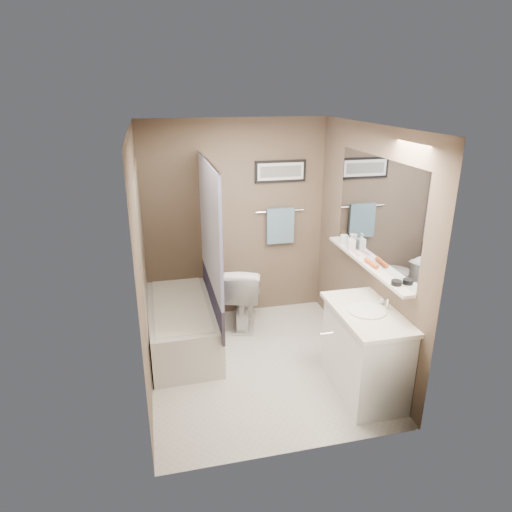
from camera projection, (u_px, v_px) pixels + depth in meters
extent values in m
plane|color=beige|center=(259.00, 364.00, 4.76)|extent=(2.50, 2.50, 0.00)
cube|color=silver|center=(260.00, 128.00, 3.93)|extent=(2.20, 2.50, 0.04)
cube|color=brown|center=(235.00, 222.00, 5.46)|extent=(2.20, 0.04, 2.40)
cube|color=brown|center=(301.00, 316.00, 3.22)|extent=(2.20, 0.04, 2.40)
cube|color=brown|center=(143.00, 266.00, 4.11)|extent=(0.04, 2.50, 2.40)
cube|color=brown|center=(364.00, 248.00, 4.57)|extent=(0.04, 2.50, 2.40)
cube|color=tan|center=(144.00, 267.00, 4.63)|extent=(0.02, 1.55, 2.00)
cylinder|color=silver|center=(208.00, 160.00, 4.41)|extent=(0.02, 1.55, 0.02)
cube|color=white|center=(210.00, 224.00, 4.64)|extent=(0.03, 1.45, 1.28)
cube|color=#29274A|center=(213.00, 297.00, 4.93)|extent=(0.03, 1.45, 0.36)
cube|color=silver|center=(376.00, 211.00, 4.29)|extent=(0.02, 1.60, 1.00)
cube|color=silver|center=(366.00, 263.00, 4.46)|extent=(0.12, 1.60, 0.03)
cylinder|color=silver|center=(280.00, 211.00, 5.53)|extent=(0.60, 0.02, 0.02)
cube|color=#88B3C5|center=(280.00, 226.00, 5.57)|extent=(0.34, 0.05, 0.44)
cube|color=black|center=(280.00, 171.00, 5.38)|extent=(0.62, 0.02, 0.26)
cube|color=white|center=(281.00, 171.00, 5.37)|extent=(0.56, 0.00, 0.20)
cube|color=#595959|center=(281.00, 172.00, 5.36)|extent=(0.50, 0.00, 0.13)
cube|color=silver|center=(370.00, 332.00, 3.39)|extent=(0.80, 0.02, 2.00)
cylinder|color=silver|center=(326.00, 334.00, 3.37)|extent=(0.10, 0.02, 0.02)
cube|color=silver|center=(181.00, 325.00, 5.02)|extent=(0.75, 1.52, 0.50)
cube|color=white|center=(180.00, 305.00, 4.94)|extent=(0.56, 1.36, 0.02)
imported|color=white|center=(243.00, 294.00, 5.45)|extent=(0.63, 0.85, 0.77)
cube|color=white|center=(365.00, 354.00, 4.22)|extent=(0.52, 0.91, 0.80)
cube|color=white|center=(368.00, 313.00, 4.07)|extent=(0.54, 0.96, 0.04)
cylinder|color=white|center=(367.00, 310.00, 4.06)|extent=(0.34, 0.34, 0.01)
cylinder|color=silver|center=(388.00, 304.00, 4.08)|extent=(0.02, 0.02, 0.10)
sphere|color=white|center=(382.00, 301.00, 4.18)|extent=(0.05, 0.05, 0.05)
cylinder|color=black|center=(396.00, 283.00, 3.92)|extent=(0.09, 0.09, 0.04)
cylinder|color=#CB4B1C|center=(371.00, 263.00, 4.35)|extent=(0.05, 0.22, 0.04)
cube|color=#CA7B96|center=(356.00, 253.00, 4.66)|extent=(0.04, 0.16, 0.01)
cylinder|color=silver|center=(344.00, 239.00, 4.93)|extent=(0.08, 0.08, 0.10)
imported|color=#999999|center=(351.00, 242.00, 4.75)|extent=(0.08, 0.09, 0.17)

